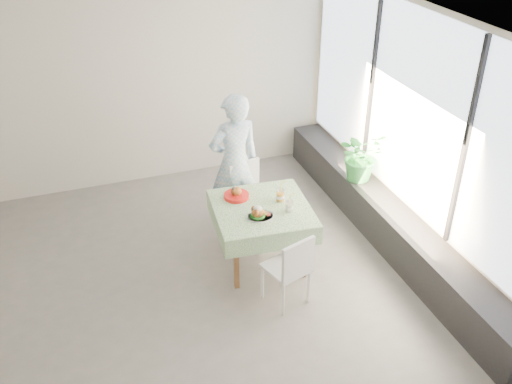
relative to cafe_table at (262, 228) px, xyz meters
name	(u,v)px	position (x,y,z in m)	size (l,w,h in m)	color
floor	(158,289)	(-1.23, -0.09, -0.46)	(6.00, 6.00, 0.00)	#615E5B
ceiling	(128,31)	(-1.23, -0.09, 2.34)	(6.00, 6.00, 0.00)	white
wall_back	(111,89)	(-1.23, 2.41, 0.94)	(6.00, 0.02, 2.80)	beige
wall_front	(217,367)	(-1.23, -2.59, 0.94)	(6.00, 0.02, 2.80)	beige
wall_right	(414,133)	(1.77, -0.09, 0.94)	(0.02, 5.00, 2.80)	beige
window_pane	(414,112)	(1.74, -0.09, 1.19)	(0.01, 4.80, 2.18)	#D1E0F9
window_ledge	(386,222)	(1.57, -0.09, -0.21)	(0.40, 4.80, 0.50)	black
cafe_table	(262,228)	(0.00, 0.00, 0.00)	(1.13, 1.13, 0.74)	brown
chair_far	(252,211)	(0.11, 0.64, -0.19)	(0.51, 0.51, 0.89)	white
chair_near	(287,281)	(0.01, -0.72, -0.20)	(0.50, 0.50, 0.85)	white
diner	(234,162)	(-0.04, 0.86, 0.41)	(0.64, 0.42, 1.75)	#9AD1F6
main_dish	(259,214)	(-0.10, -0.18, 0.33)	(0.29, 0.29, 0.15)	white
juice_cup_orange	(280,196)	(0.24, 0.06, 0.35)	(0.10, 0.10, 0.28)	white
juice_cup_lemonade	(289,207)	(0.25, -0.17, 0.34)	(0.09, 0.09, 0.25)	white
second_dish	(236,195)	(-0.20, 0.28, 0.32)	(0.28, 0.28, 0.13)	red
potted_plant	(361,155)	(1.54, 0.59, 0.37)	(0.59, 0.52, 0.66)	#246E31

